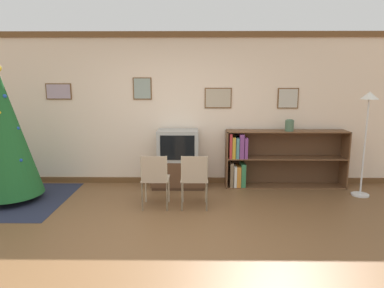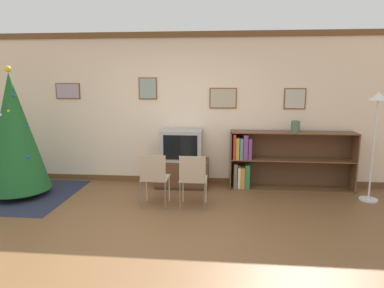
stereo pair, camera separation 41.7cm
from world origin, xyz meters
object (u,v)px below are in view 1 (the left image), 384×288
folding_chair_right (194,178)px  standing_lamp (368,117)px  television (178,145)px  tv_console (178,173)px  christmas_tree (5,135)px  folding_chair_left (155,178)px  bookshelf (266,159)px  vase (289,125)px

folding_chair_right → standing_lamp: standing_lamp is taller
television → tv_console: bearing=90.0°
christmas_tree → standing_lamp: 5.67m
television → folding_chair_left: 1.10m
tv_console → standing_lamp: (3.03, -0.42, 1.06)m
folding_chair_left → folding_chair_right: 0.58m
tv_console → bookshelf: bearing=2.9°
christmas_tree → folding_chair_left: size_ratio=2.55×
folding_chair_left → standing_lamp: 3.48m
folding_chair_right → bookshelf: bookshelf is taller
tv_console → bookshelf: 1.58m
christmas_tree → bookshelf: (4.18, 0.79, -0.55)m
christmas_tree → bookshelf: 4.29m
christmas_tree → tv_console: christmas_tree is taller
standing_lamp → folding_chair_left: bearing=-169.6°
christmas_tree → folding_chair_left: christmas_tree is taller
television → folding_chair_left: size_ratio=0.86×
tv_console → television: television is taller
christmas_tree → tv_console: size_ratio=2.24×
tv_console → folding_chair_left: 1.09m
television → standing_lamp: 3.11m
folding_chair_left → standing_lamp: standing_lamp is taller
christmas_tree → tv_console: (2.62, 0.71, -0.80)m
television → bookshelf: 1.58m
standing_lamp → folding_chair_right: bearing=-167.5°
television → folding_chair_right: 1.10m
television → folding_chair_right: television is taller
tv_console → folding_chair_left: folding_chair_left is taller
folding_chair_right → vase: 2.05m
christmas_tree → folding_chair_right: size_ratio=2.55×
tv_console → television: (0.00, -0.00, 0.51)m
vase → standing_lamp: size_ratio=0.12×
tv_console → folding_chair_right: (0.29, -1.03, 0.23)m
bookshelf → vase: (0.37, -0.06, 0.61)m
folding_chair_right → vase: size_ratio=4.11×
vase → standing_lamp: 1.21m
folding_chair_left → vase: 2.53m
christmas_tree → folding_chair_right: 2.98m
christmas_tree → vase: christmas_tree is taller
folding_chair_left → christmas_tree: bearing=172.2°
christmas_tree → vase: 4.60m
christmas_tree → television: christmas_tree is taller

